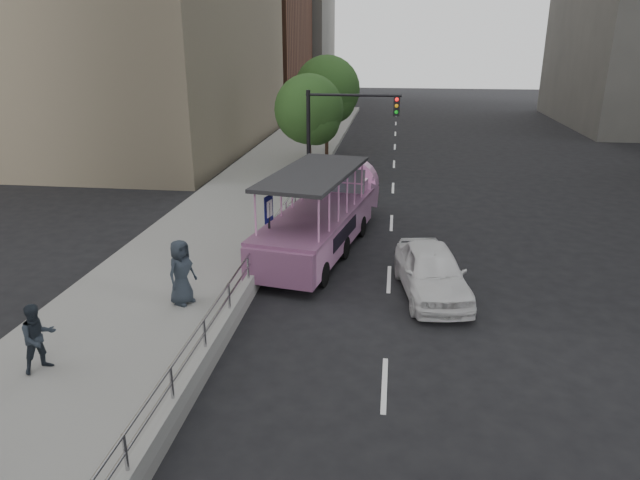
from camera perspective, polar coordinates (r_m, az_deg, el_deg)
ground at (r=15.03m, az=2.78°, el=-9.76°), size 160.00×160.00×0.00m
sidewalk at (r=25.09m, az=-8.43°, el=2.64°), size 5.50×80.00×0.30m
kerb_wall at (r=17.06m, az=-7.14°, el=-4.35°), size 0.24×30.00×0.36m
guardrail at (r=16.81m, az=-7.23°, el=-2.28°), size 0.07×22.00×0.71m
duck_boat at (r=21.03m, az=0.51°, el=2.41°), size 3.84×9.61×3.11m
car at (r=17.41m, az=11.12°, el=-3.10°), size 2.48×4.66×1.51m
pedestrian_mid at (r=14.22m, az=-26.36°, el=-8.74°), size 0.95×0.99×1.60m
pedestrian_far at (r=16.26m, az=-13.71°, el=-3.14°), size 0.91×1.08×1.87m
parking_sign at (r=18.32m, az=-5.09°, el=1.48°), size 0.16×0.59×2.68m
traffic_signal at (r=26.00m, az=1.48°, el=11.01°), size 4.20×0.32×5.20m
street_tree_near at (r=29.53m, az=-0.95°, el=12.66°), size 3.52×3.52×5.72m
street_tree_far at (r=35.37m, az=0.85°, el=14.59°), size 3.97×3.97×6.45m
midrise_stone_b at (r=78.97m, az=-5.30°, el=21.37°), size 16.00×14.00×20.00m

